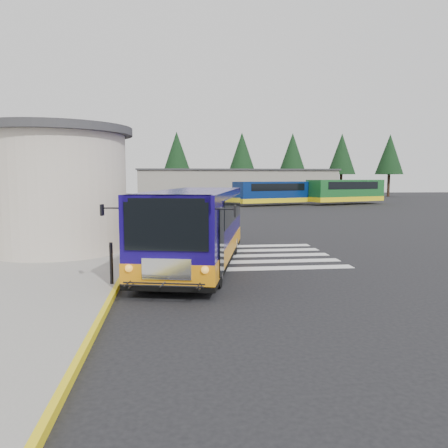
{
  "coord_description": "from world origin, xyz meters",
  "views": [
    {
      "loc": [
        -2.5,
        -17.25,
        3.0
      ],
      "look_at": [
        -0.58,
        -0.5,
        1.22
      ],
      "focal_mm": 35.0,
      "sensor_mm": 36.0,
      "label": 1
    }
  ],
  "objects": [
    {
      "name": "far_bus_b",
      "position": [
        17.04,
        30.86,
        1.57
      ],
      "size": [
        9.72,
        5.72,
        2.42
      ],
      "rotation": [
        0.0,
        0.0,
        1.92
      ],
      "color": "#175623",
      "rests_on": "ground"
    },
    {
      "name": "station_building",
      "position": [
        -10.84,
        6.91,
        2.57
      ],
      "size": [
        12.7,
        18.7,
        4.8
      ],
      "color": "beige",
      "rests_on": "ground"
    },
    {
      "name": "curb_strip",
      "position": [
        -4.05,
        4.0,
        0.08
      ],
      "size": [
        0.12,
        34.0,
        0.16
      ],
      "primitive_type": "cube",
      "color": "yellow",
      "rests_on": "ground"
    },
    {
      "name": "bollard",
      "position": [
        -4.2,
        -5.37,
        0.71
      ],
      "size": [
        0.09,
        0.09,
        1.13
      ],
      "primitive_type": "cylinder",
      "color": "black",
      "rests_on": "sidewalk"
    },
    {
      "name": "pedestrian_b",
      "position": [
        -6.82,
        -1.27,
        1.01
      ],
      "size": [
        1.04,
        1.05,
        1.71
      ],
      "primitive_type": "imported",
      "rotation": [
        0.0,
        0.0,
        -0.79
      ],
      "color": "black",
      "rests_on": "sidewalk"
    },
    {
      "name": "tree_line",
      "position": [
        6.29,
        50.0,
        6.77
      ],
      "size": [
        58.4,
        4.4,
        10.0
      ],
      "color": "black",
      "rests_on": "ground"
    },
    {
      "name": "far_bus_a",
      "position": [
        8.25,
        29.76,
        1.47
      ],
      "size": [
        9.06,
        5.27,
        2.26
      ],
      "rotation": [
        0.0,
        0.0,
        1.92
      ],
      "color": "#071E57",
      "rests_on": "ground"
    },
    {
      "name": "ground",
      "position": [
        0.0,
        0.0,
        0.0
      ],
      "size": [
        140.0,
        140.0,
        0.0
      ],
      "primitive_type": "plane",
      "color": "black",
      "rests_on": "ground"
    },
    {
      "name": "pedestrian_a",
      "position": [
        -5.67,
        -1.12,
        1.07
      ],
      "size": [
        0.45,
        0.68,
        1.85
      ],
      "primitive_type": "imported",
      "rotation": [
        0.0,
        0.0,
        1.56
      ],
      "color": "black",
      "rests_on": "sidewalk"
    },
    {
      "name": "sidewalk",
      "position": [
        -9.0,
        4.0,
        0.07
      ],
      "size": [
        10.0,
        34.0,
        0.15
      ],
      "primitive_type": "cube",
      "color": "gray",
      "rests_on": "ground"
    },
    {
      "name": "transit_bus",
      "position": [
        -1.77,
        -2.6,
        1.24
      ],
      "size": [
        4.65,
        9.47,
        2.6
      ],
      "rotation": [
        0.0,
        0.0,
        -0.22
      ],
      "color": "#14085F",
      "rests_on": "ground"
    },
    {
      "name": "depot_building",
      "position": [
        6.0,
        42.0,
        2.11
      ],
      "size": [
        26.4,
        8.4,
        4.2
      ],
      "color": "gray",
      "rests_on": "ground"
    },
    {
      "name": "crosswalk",
      "position": [
        -0.5,
        -0.8,
        0.01
      ],
      "size": [
        8.0,
        5.35,
        0.01
      ],
      "color": "silver",
      "rests_on": "ground"
    }
  ]
}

